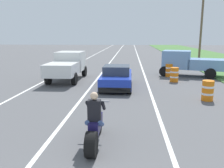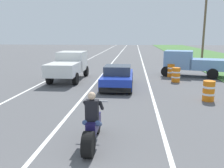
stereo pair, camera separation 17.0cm
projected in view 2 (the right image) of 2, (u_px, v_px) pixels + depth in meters
name	position (u px, v px, depth m)	size (l,w,h in m)	color
lane_stripe_left_solid	(71.00, 68.00, 23.05)	(0.14, 120.00, 0.01)	white
lane_stripe_right_solid	(144.00, 69.00, 22.38)	(0.14, 120.00, 0.01)	white
lane_stripe_centre_dashed	(107.00, 69.00, 22.72)	(0.14, 120.00, 0.01)	white
motorcycle_with_rider	(92.00, 127.00, 6.64)	(0.70, 2.21, 1.62)	black
sports_car_blue	(118.00, 77.00, 14.39)	(1.84, 4.30, 1.37)	#1E38B2
pickup_truck_left_lane_white	(69.00, 65.00, 16.71)	(2.02, 4.80, 1.98)	silver
pickup_truck_right_shoulder_light_blue	(191.00, 62.00, 18.33)	(5.14, 3.14, 1.98)	#6B93C6
utility_pole_roadside	(204.00, 31.00, 26.10)	(0.24, 0.24, 7.39)	brown
construction_barrel_nearest	(209.00, 91.00, 11.37)	(0.58, 0.58, 1.00)	orange
construction_barrel_mid	(176.00, 75.00, 16.06)	(0.58, 0.58, 1.00)	orange
construction_barrel_far	(171.00, 70.00, 18.12)	(0.58, 0.58, 1.00)	orange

